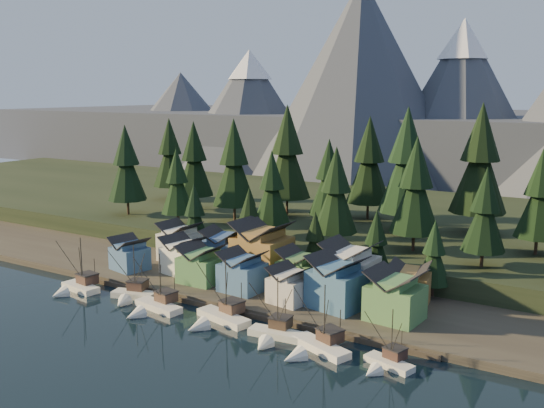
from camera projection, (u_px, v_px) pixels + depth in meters
The scene contains 45 objects.
ground at pixel (179, 341), 101.87m from camera, with size 500.00×500.00×0.00m, color black.
shore_strip at pixel (295, 275), 135.38m from camera, with size 400.00×50.00×1.50m, color #352E26.
hillside at pixel (378, 224), 177.03m from camera, with size 420.00×100.00×6.00m, color black.
dock at pixel (235, 308), 115.66m from camera, with size 80.00×4.00×1.00m, color #473E33.
mountain_ridge at pixel (470, 124), 278.89m from camera, with size 560.00×190.00×90.00m.
boat_0 at pixel (76, 280), 126.15m from camera, with size 9.87×10.56×12.62m.
boat_1 at pixel (131, 287), 121.70m from camera, with size 9.70×10.36×12.12m.
boat_2 at pixel (153, 300), 115.07m from camera, with size 11.13×11.81×12.18m.
boat_3 at pixel (218, 310), 109.28m from camera, with size 12.16×12.76×12.79m.
boat_4 at pixel (273, 327), 101.99m from camera, with size 10.05×10.79×11.64m.
boat_5 at pixel (315, 339), 96.77m from camera, with size 11.52×11.98×12.25m.
boat_6 at pixel (386, 356), 91.35m from camera, with size 8.48×8.98×10.09m.
house_front_0 at pixel (130, 253), 136.68m from camera, with size 8.78×8.47×7.44m.
house_front_1 at pixel (182, 254), 134.03m from camera, with size 9.19×8.93×8.23m.
house_front_2 at pixel (202, 262), 127.66m from camera, with size 8.33×8.40×8.12m.
house_front_3 at pixel (242, 270), 121.91m from camera, with size 8.61×8.26×8.22m.
house_front_4 at pixel (290, 284), 115.43m from camera, with size 7.86×8.32×7.03m.
house_front_5 at pixel (337, 281), 112.30m from camera, with size 10.93×10.26×9.93m.
house_front_6 at pixel (395, 294), 106.39m from camera, with size 9.79×9.34×9.03m.
house_back_0 at pixel (180, 240), 143.99m from camera, with size 8.90×8.58×9.20m.
house_back_1 at pixel (223, 248), 137.24m from camera, with size 9.70×9.78×9.25m.
house_back_2 at pixel (262, 247), 132.39m from camera, with size 11.93×11.08×11.92m.
house_back_3 at pixel (300, 268), 123.12m from camera, with size 8.51×7.64×8.35m.
house_back_4 at pixel (350, 267), 119.45m from camera, with size 10.21×9.84×10.71m.
house_back_5 at pixel (409, 283), 114.18m from camera, with size 8.22×8.30×8.09m.
tree_hill_0 at pixel (126, 166), 173.40m from camera, with size 11.15×11.15×25.98m.
tree_hill_1 at pixel (194, 161), 180.69m from camera, with size 11.44×11.44×26.66m.
tree_hill_2 at pixel (177, 183), 159.38m from camera, with size 8.92×8.92×20.78m.
tree_hill_3 at pixel (234, 166), 163.64m from camera, with size 12.14×12.14×28.29m.
tree_hill_4 at pixel (287, 155), 171.85m from camera, with size 13.61×13.61×31.69m.
tree_hill_5 at pixel (272, 190), 146.77m from camera, with size 9.19×9.19×21.40m.
tree_hill_6 at pixel (329, 180), 155.11m from camera, with size 10.09×10.09×23.49m.
tree_hill_7 at pixel (336, 193), 135.74m from camera, with size 10.04×10.04×23.38m.
tree_hill_8 at pixel (406, 164), 151.02m from camera, with size 13.63×13.63×31.75m.
tree_hill_9 at pixel (416, 189), 133.25m from camera, with size 11.09×11.09×25.85m.
tree_hill_10 at pixel (480, 163), 149.52m from camera, with size 14.04×14.04×32.72m.
tree_hill_11 at pixel (485, 213), 121.44m from camera, with size 8.86×8.86×20.65m.
tree_hill_12 at pixel (540, 197), 130.55m from camera, with size 10.09×10.09×23.51m.
tree_hill_15 at pixel (369, 163), 166.85m from camera, with size 12.33×12.33×28.73m.
tree_hill_16 at pixel (170, 155), 198.24m from camera, with size 11.50×11.50×26.78m.
tree_shore_0 at pixel (195, 216), 147.67m from camera, with size 7.68×7.68×17.90m.
tree_shore_1 at pixel (249, 223), 139.51m from camera, with size 7.81×7.81×18.19m.
tree_shore_2 at pixel (315, 241), 131.25m from camera, with size 6.19×6.19×14.41m.
tree_shore_3 at pixel (376, 245), 123.96m from camera, with size 6.94×6.94×16.17m.
tree_shore_4 at pixel (434, 255), 117.94m from camera, with size 6.62×6.62×15.43m.
Camera 1 is at (62.94, -74.00, 41.40)m, focal length 40.00 mm.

